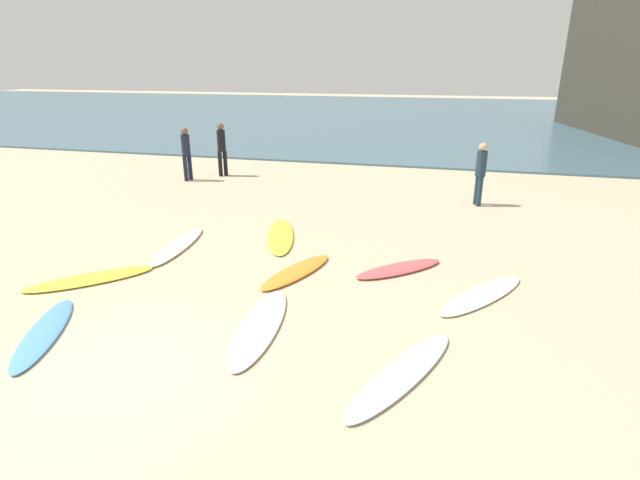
{
  "coord_description": "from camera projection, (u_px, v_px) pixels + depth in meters",
  "views": [
    {
      "loc": [
        3.83,
        -4.47,
        3.74
      ],
      "look_at": [
        1.47,
        4.67,
        0.3
      ],
      "focal_mm": 27.28,
      "sensor_mm": 36.0,
      "label": 1
    }
  ],
  "objects": [
    {
      "name": "surfboard_0",
      "position": [
        90.0,
        279.0,
        8.87
      ],
      "size": [
        2.01,
        1.94,
        0.07
      ],
      "primitive_type": "ellipsoid",
      "rotation": [
        0.0,
        0.0,
        -0.82
      ],
      "color": "yellow",
      "rests_on": "ground_plane"
    },
    {
      "name": "surfboard_7",
      "position": [
        399.0,
        269.0,
        9.29
      ],
      "size": [
        1.75,
        1.64,
        0.08
      ],
      "primitive_type": "ellipsoid",
      "rotation": [
        0.0,
        0.0,
        -0.84
      ],
      "color": "#D75657",
      "rests_on": "ground_plane"
    },
    {
      "name": "surfboard_3",
      "position": [
        296.0,
        272.0,
        9.16
      ],
      "size": [
        1.16,
        2.04,
        0.08
      ],
      "primitive_type": "ellipsoid",
      "rotation": [
        0.0,
        0.0,
        2.79
      ],
      "color": "orange",
      "rests_on": "ground_plane"
    },
    {
      "name": "surfboard_1",
      "position": [
        178.0,
        245.0,
        10.49
      ],
      "size": [
        0.72,
        2.44,
        0.09
      ],
      "primitive_type": "ellipsoid",
      "rotation": [
        0.0,
        0.0,
        0.1
      ],
      "color": "white",
      "rests_on": "ground_plane"
    },
    {
      "name": "surfboard_8",
      "position": [
        280.0,
        236.0,
        11.09
      ],
      "size": [
        1.34,
        2.56,
        0.06
      ],
      "primitive_type": "ellipsoid",
      "rotation": [
        0.0,
        0.0,
        3.46
      ],
      "color": "yellow",
      "rests_on": "ground_plane"
    },
    {
      "name": "ocean_water",
      "position": [
        397.0,
        115.0,
        37.23
      ],
      "size": [
        120.0,
        40.0,
        0.08
      ],
      "primitive_type": "cube",
      "color": "#426675",
      "rests_on": "ground_plane"
    },
    {
      "name": "beachgoer_far",
      "position": [
        222.0,
        147.0,
        16.82
      ],
      "size": [
        0.39,
        0.39,
        1.83
      ],
      "rotation": [
        0.0,
        0.0,
        0.9
      ],
      "color": "black",
      "rests_on": "ground_plane"
    },
    {
      "name": "surfboard_4",
      "position": [
        260.0,
        326.0,
        7.29
      ],
      "size": [
        0.82,
        2.46,
        0.07
      ],
      "primitive_type": "ellipsoid",
      "rotation": [
        0.0,
        0.0,
        3.23
      ],
      "color": "silver",
      "rests_on": "ground_plane"
    },
    {
      "name": "surfboard_5",
      "position": [
        44.0,
        333.0,
        7.1
      ],
      "size": [
        1.3,
        2.13,
        0.07
      ],
      "primitive_type": "ellipsoid",
      "rotation": [
        0.0,
        0.0,
        0.42
      ],
      "color": "#5092E4",
      "rests_on": "ground_plane"
    },
    {
      "name": "surfboard_2",
      "position": [
        402.0,
        374.0,
        6.16
      ],
      "size": [
        1.47,
        2.39,
        0.07
      ],
      "primitive_type": "ellipsoid",
      "rotation": [
        0.0,
        0.0,
        2.7
      ],
      "color": "white",
      "rests_on": "ground_plane"
    },
    {
      "name": "surfboard_6",
      "position": [
        482.0,
        295.0,
        8.26
      ],
      "size": [
        1.76,
        2.19,
        0.06
      ],
      "primitive_type": "ellipsoid",
      "rotation": [
        0.0,
        0.0,
        2.53
      ],
      "color": "white",
      "rests_on": "ground_plane"
    },
    {
      "name": "beachgoer_mid",
      "position": [
        186.0,
        151.0,
        16.15
      ],
      "size": [
        0.35,
        0.35,
        1.76
      ],
      "rotation": [
        0.0,
        0.0,
        1.24
      ],
      "color": "#191E33",
      "rests_on": "ground_plane"
    },
    {
      "name": "beachgoer_near",
      "position": [
        480.0,
        171.0,
        13.3
      ],
      "size": [
        0.35,
        0.35,
        1.73
      ],
      "rotation": [
        0.0,
        0.0,
        5.03
      ],
      "color": "#1E3342",
      "rests_on": "ground_plane"
    },
    {
      "name": "ground_plane",
      "position": [
        119.0,
        372.0,
        6.25
      ],
      "size": [
        120.0,
        120.0,
        0.0
      ],
      "primitive_type": "plane",
      "color": "#C6B28E"
    }
  ]
}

